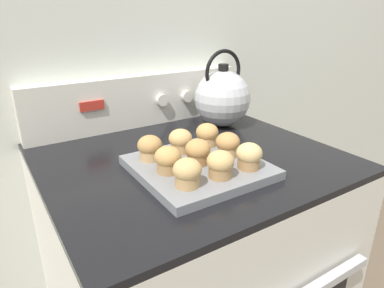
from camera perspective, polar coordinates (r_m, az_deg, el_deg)
name	(u,v)px	position (r m, az deg, el deg)	size (l,w,h in m)	color
wall_back	(129,35)	(1.21, -10.48, 17.42)	(8.00, 0.05, 2.40)	silver
stove_range	(190,282)	(1.20, -0.39, -22.07)	(0.78, 0.73, 0.90)	silver
control_panel	(140,100)	(1.19, -8.73, 7.19)	(0.76, 0.07, 0.17)	silver
muffin_pan	(198,167)	(0.85, 1.06, -3.86)	(0.30, 0.30, 0.02)	slate
muffin_r0_c0	(187,173)	(0.73, -0.80, -4.80)	(0.06, 0.06, 0.06)	tan
muffin_r0_c1	(220,164)	(0.77, 4.75, -3.39)	(0.06, 0.06, 0.06)	#A37A4C
muffin_r0_c2	(249,156)	(0.82, 9.49, -1.98)	(0.06, 0.06, 0.06)	#A37A4C
muffin_r1_c0	(168,160)	(0.79, -4.03, -2.61)	(0.06, 0.06, 0.06)	#A37A4C
muffin_r1_c1	(198,152)	(0.83, 0.98, -1.29)	(0.06, 0.06, 0.06)	olive
muffin_r1_c2	(228,144)	(0.88, 5.98, -0.08)	(0.06, 0.06, 0.06)	tan
muffin_r2_c0	(150,148)	(0.86, -7.03, -0.61)	(0.06, 0.06, 0.06)	tan
muffin_r2_c1	(180,141)	(0.90, -1.93, 0.54)	(0.06, 0.06, 0.06)	tan
muffin_r2_c2	(207,135)	(0.95, 2.54, 1.58)	(0.06, 0.06, 0.06)	tan
tea_kettle	(223,97)	(1.17, 5.13, 7.74)	(0.22, 0.19, 0.26)	silver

